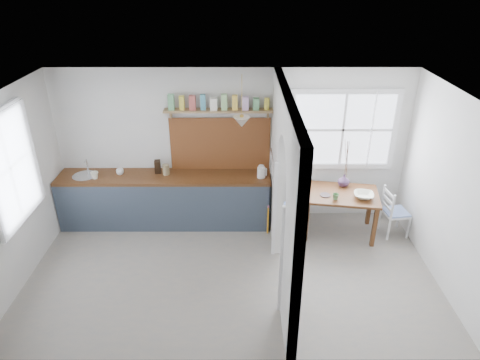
{
  "coord_description": "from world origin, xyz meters",
  "views": [
    {
      "loc": [
        0.12,
        -5.0,
        4.01
      ],
      "look_at": [
        0.12,
        0.5,
        1.23
      ],
      "focal_mm": 32.0,
      "sensor_mm": 36.0,
      "label": 1
    }
  ],
  "objects_px": {
    "chair_right": "(396,212)",
    "vase": "(344,180)",
    "dining_table": "(339,213)",
    "chair_left": "(292,209)",
    "kettle": "(261,172)"
  },
  "relations": [
    {
      "from": "chair_right",
      "to": "vase",
      "type": "xyz_separation_m",
      "value": [
        -0.83,
        0.31,
        0.42
      ]
    },
    {
      "from": "dining_table",
      "to": "vase",
      "type": "relative_size",
      "value": 5.81
    },
    {
      "from": "chair_right",
      "to": "vase",
      "type": "height_order",
      "value": "vase"
    },
    {
      "from": "chair_left",
      "to": "kettle",
      "type": "xyz_separation_m",
      "value": [
        -0.49,
        0.31,
        0.52
      ]
    },
    {
      "from": "dining_table",
      "to": "vase",
      "type": "height_order",
      "value": "vase"
    },
    {
      "from": "dining_table",
      "to": "chair_left",
      "type": "relative_size",
      "value": 1.2
    },
    {
      "from": "chair_left",
      "to": "vase",
      "type": "bearing_deg",
      "value": 112.56
    },
    {
      "from": "chair_left",
      "to": "vase",
      "type": "xyz_separation_m",
      "value": [
        0.87,
        0.34,
        0.34
      ]
    },
    {
      "from": "dining_table",
      "to": "chair_right",
      "type": "relative_size",
      "value": 1.41
    },
    {
      "from": "dining_table",
      "to": "kettle",
      "type": "distance_m",
      "value": 1.45
    },
    {
      "from": "vase",
      "to": "kettle",
      "type": "bearing_deg",
      "value": -178.86
    },
    {
      "from": "dining_table",
      "to": "vase",
      "type": "bearing_deg",
      "value": 81.17
    },
    {
      "from": "chair_right",
      "to": "vase",
      "type": "bearing_deg",
      "value": 61.39
    },
    {
      "from": "chair_left",
      "to": "chair_right",
      "type": "height_order",
      "value": "chair_left"
    },
    {
      "from": "dining_table",
      "to": "vase",
      "type": "xyz_separation_m",
      "value": [
        0.08,
        0.26,
        0.47
      ]
    }
  ]
}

